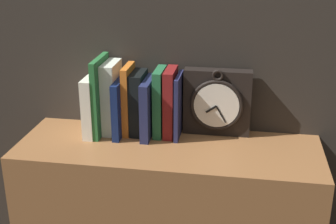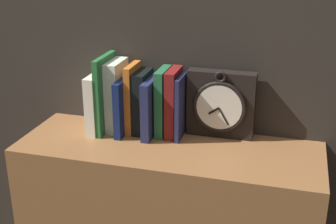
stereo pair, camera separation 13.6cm
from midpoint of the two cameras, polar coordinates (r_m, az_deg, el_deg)
name	(u,v)px [view 1 (the left image)]	position (r m, az deg, el deg)	size (l,w,h in m)	color
clock	(217,103)	(1.45, 3.34, 1.10)	(0.21, 0.06, 0.22)	black
book_slot0_white	(94,104)	(1.50, -11.65, 0.89)	(0.03, 0.16, 0.19)	white
book_slot1_green	(101,96)	(1.48, -10.81, 1.89)	(0.02, 0.15, 0.25)	#276C35
book_slot2_white	(112,97)	(1.49, -9.47, 1.71)	(0.04, 0.12, 0.23)	silver
book_slot3_navy	(121,107)	(1.48, -8.43, 0.57)	(0.02, 0.15, 0.18)	navy
book_slot4_orange	(129,99)	(1.48, -7.46, 1.50)	(0.02, 0.11, 0.22)	orange
book_slot5_black	(139,103)	(1.48, -6.26, 1.07)	(0.04, 0.11, 0.20)	black
book_slot6_navy	(148,108)	(1.45, -5.09, 0.46)	(0.03, 0.15, 0.18)	navy
book_slot7_green	(160,102)	(1.46, -3.70, 1.16)	(0.03, 0.11, 0.21)	#24673E
book_slot8_maroon	(170,103)	(1.45, -2.39, 1.11)	(0.03, 0.11, 0.21)	maroon
book_slot9_navy	(179,106)	(1.44, -1.39, 0.70)	(0.01, 0.12, 0.20)	#232550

